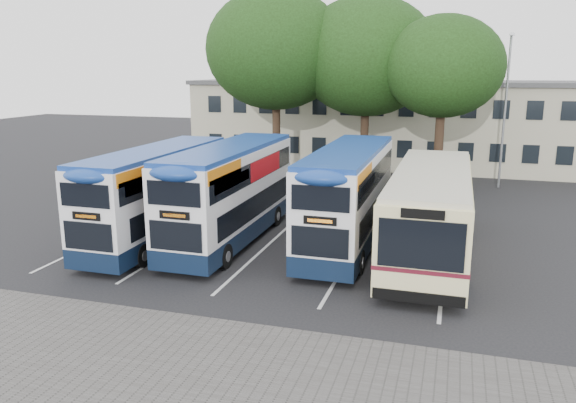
{
  "coord_description": "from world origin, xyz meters",
  "views": [
    {
      "loc": [
        3.39,
        -15.77,
        7.06
      ],
      "look_at": [
        -2.88,
        5.0,
        1.91
      ],
      "focal_mm": 35.0,
      "sensor_mm": 36.0,
      "label": 1
    }
  ],
  "objects_px": {
    "bus_dd_mid": "(231,189)",
    "bus_dd_left": "(158,191)",
    "bus_dd_right": "(348,193)",
    "tree_right": "(444,67)",
    "tree_left": "(276,50)",
    "tree_mid": "(367,57)",
    "lamp_post": "(506,103)",
    "bus_single": "(431,207)"
  },
  "relations": [
    {
      "from": "bus_dd_mid",
      "to": "bus_dd_left",
      "type": "bearing_deg",
      "value": -163.46
    },
    {
      "from": "bus_dd_mid",
      "to": "bus_dd_right",
      "type": "xyz_separation_m",
      "value": [
        4.77,
        0.75,
        -0.01
      ]
    },
    {
      "from": "tree_right",
      "to": "bus_dd_mid",
      "type": "bearing_deg",
      "value": -124.23
    },
    {
      "from": "bus_dd_right",
      "to": "tree_left",
      "type": "bearing_deg",
      "value": 119.96
    },
    {
      "from": "tree_left",
      "to": "tree_mid",
      "type": "relative_size",
      "value": 1.05
    },
    {
      "from": "lamp_post",
      "to": "bus_single",
      "type": "relative_size",
      "value": 0.81
    },
    {
      "from": "lamp_post",
      "to": "bus_dd_mid",
      "type": "distance_m",
      "value": 18.88
    },
    {
      "from": "tree_right",
      "to": "bus_dd_left",
      "type": "relative_size",
      "value": 1.07
    },
    {
      "from": "tree_left",
      "to": "bus_dd_mid",
      "type": "distance_m",
      "value": 14.26
    },
    {
      "from": "tree_right",
      "to": "bus_dd_mid",
      "type": "xyz_separation_m",
      "value": [
        -7.83,
        -11.51,
        -4.94
      ]
    },
    {
      "from": "bus_dd_left",
      "to": "bus_dd_mid",
      "type": "xyz_separation_m",
      "value": [
        2.91,
        0.86,
        0.07
      ]
    },
    {
      "from": "bus_dd_left",
      "to": "bus_single",
      "type": "relative_size",
      "value": 0.83
    },
    {
      "from": "bus_dd_left",
      "to": "bus_dd_mid",
      "type": "height_order",
      "value": "bus_dd_mid"
    },
    {
      "from": "tree_left",
      "to": "lamp_post",
      "type": "bearing_deg",
      "value": 8.45
    },
    {
      "from": "tree_right",
      "to": "bus_single",
      "type": "bearing_deg",
      "value": -89.1
    },
    {
      "from": "bus_dd_mid",
      "to": "bus_dd_right",
      "type": "height_order",
      "value": "bus_dd_mid"
    },
    {
      "from": "tree_mid",
      "to": "bus_dd_right",
      "type": "relative_size",
      "value": 1.18
    },
    {
      "from": "tree_right",
      "to": "bus_single",
      "type": "height_order",
      "value": "tree_right"
    },
    {
      "from": "lamp_post",
      "to": "bus_dd_right",
      "type": "height_order",
      "value": "lamp_post"
    },
    {
      "from": "lamp_post",
      "to": "tree_right",
      "type": "bearing_deg",
      "value": -137.57
    },
    {
      "from": "tree_left",
      "to": "tree_mid",
      "type": "distance_m",
      "value": 5.53
    },
    {
      "from": "lamp_post",
      "to": "bus_dd_left",
      "type": "xyz_separation_m",
      "value": [
        -14.31,
        -15.64,
        -2.94
      ]
    },
    {
      "from": "bus_dd_left",
      "to": "lamp_post",
      "type": "bearing_deg",
      "value": 47.54
    },
    {
      "from": "tree_left",
      "to": "bus_dd_right",
      "type": "height_order",
      "value": "tree_left"
    },
    {
      "from": "lamp_post",
      "to": "tree_left",
      "type": "height_order",
      "value": "tree_left"
    },
    {
      "from": "tree_left",
      "to": "bus_dd_mid",
      "type": "height_order",
      "value": "tree_left"
    },
    {
      "from": "lamp_post",
      "to": "bus_dd_mid",
      "type": "relative_size",
      "value": 0.94
    },
    {
      "from": "tree_mid",
      "to": "tree_left",
      "type": "bearing_deg",
      "value": -170.67
    },
    {
      "from": "tree_right",
      "to": "bus_dd_right",
      "type": "distance_m",
      "value": 12.24
    },
    {
      "from": "tree_mid",
      "to": "bus_dd_left",
      "type": "bearing_deg",
      "value": -113.09
    },
    {
      "from": "tree_right",
      "to": "bus_single",
      "type": "xyz_separation_m",
      "value": [
        0.17,
        -10.94,
        -5.25
      ]
    },
    {
      "from": "lamp_post",
      "to": "bus_dd_left",
      "type": "distance_m",
      "value": 21.4
    },
    {
      "from": "tree_right",
      "to": "bus_dd_left",
      "type": "xyz_separation_m",
      "value": [
        -10.74,
        -12.38,
        -5.01
      ]
    },
    {
      "from": "bus_dd_left",
      "to": "bus_single",
      "type": "height_order",
      "value": "bus_dd_left"
    },
    {
      "from": "lamp_post",
      "to": "bus_dd_right",
      "type": "bearing_deg",
      "value": -115.32
    },
    {
      "from": "tree_left",
      "to": "bus_dd_right",
      "type": "relative_size",
      "value": 1.23
    },
    {
      "from": "lamp_post",
      "to": "tree_right",
      "type": "relative_size",
      "value": 0.91
    },
    {
      "from": "tree_right",
      "to": "bus_dd_mid",
      "type": "distance_m",
      "value": 14.78
    },
    {
      "from": "tree_left",
      "to": "bus_single",
      "type": "xyz_separation_m",
      "value": [
        10.16,
        -12.19,
        -6.29
      ]
    },
    {
      "from": "bus_dd_right",
      "to": "tree_right",
      "type": "bearing_deg",
      "value": 74.1
    },
    {
      "from": "bus_dd_left",
      "to": "bus_dd_mid",
      "type": "bearing_deg",
      "value": 16.54
    },
    {
      "from": "bus_dd_left",
      "to": "bus_dd_mid",
      "type": "distance_m",
      "value": 3.03
    }
  ]
}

